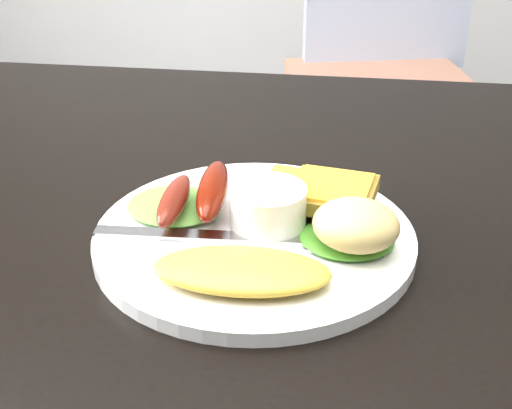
{
  "coord_description": "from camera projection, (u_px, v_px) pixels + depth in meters",
  "views": [
    {
      "loc": [
        0.02,
        -0.54,
        1.06
      ],
      "look_at": [
        -0.05,
        -0.03,
        0.78
      ],
      "focal_mm": 50.0,
      "sensor_mm": 36.0,
      "label": 1
    }
  ],
  "objects": [
    {
      "name": "lettuce_left",
      "position": [
        175.0,
        205.0,
        0.62
      ],
      "size": [
        0.1,
        0.09,
        0.01
      ],
      "primitive_type": "ellipsoid",
      "rotation": [
        0.0,
        0.0,
        -0.18
      ],
      "color": "#4A9832",
      "rests_on": "plate"
    },
    {
      "name": "plate",
      "position": [
        254.0,
        238.0,
        0.59
      ],
      "size": [
        0.26,
        0.26,
        0.01
      ],
      "primitive_type": "cylinder",
      "color": "white",
      "rests_on": "dining_table"
    },
    {
      "name": "ramekin",
      "position": [
        268.0,
        208.0,
        0.58
      ],
      "size": [
        0.08,
        0.08,
        0.04
      ],
      "primitive_type": "cylinder",
      "rotation": [
        0.0,
        0.0,
        -0.33
      ],
      "color": "white",
      "rests_on": "plate"
    },
    {
      "name": "fork",
      "position": [
        200.0,
        236.0,
        0.57
      ],
      "size": [
        0.17,
        0.02,
        0.0
      ],
      "primitive_type": "cube",
      "rotation": [
        0.0,
        0.0,
        0.05
      ],
      "color": "#ADAFB7",
      "rests_on": "plate"
    },
    {
      "name": "toast_a",
      "position": [
        302.0,
        192.0,
        0.63
      ],
      "size": [
        0.08,
        0.08,
        0.01
      ],
      "primitive_type": "cube",
      "rotation": [
        0.0,
        0.0,
        -0.16
      ],
      "color": "brown",
      "rests_on": "plate"
    },
    {
      "name": "person",
      "position": [
        144.0,
        40.0,
        1.04
      ],
      "size": [
        0.65,
        0.53,
        1.55
      ],
      "primitive_type": "imported",
      "rotation": [
        0.0,
        0.0,
        2.82
      ],
      "color": "navy",
      "rests_on": "ground"
    },
    {
      "name": "toast_b",
      "position": [
        332.0,
        193.0,
        0.6
      ],
      "size": [
        0.08,
        0.08,
        0.01
      ],
      "primitive_type": "cube",
      "rotation": [
        0.0,
        0.0,
        -0.17
      ],
      "color": "olive",
      "rests_on": "toast_a"
    },
    {
      "name": "sausage_a",
      "position": [
        174.0,
        200.0,
        0.59
      ],
      "size": [
        0.02,
        0.09,
        0.02
      ],
      "primitive_type": "ellipsoid",
      "rotation": [
        0.0,
        0.0,
        0.0
      ],
      "color": "maroon",
      "rests_on": "lettuce_left"
    },
    {
      "name": "dining_chair",
      "position": [
        384.0,
        92.0,
        1.8
      ],
      "size": [
        0.54,
        0.54,
        0.05
      ],
      "primitive_type": "cube",
      "rotation": [
        0.0,
        0.0,
        0.24
      ],
      "color": "tan",
      "rests_on": "ground"
    },
    {
      "name": "omelette",
      "position": [
        242.0,
        271.0,
        0.52
      ],
      "size": [
        0.13,
        0.07,
        0.02
      ],
      "primitive_type": "ellipsoid",
      "rotation": [
        0.0,
        0.0,
        0.03
      ],
      "color": "gold",
      "rests_on": "plate"
    },
    {
      "name": "sausage_b",
      "position": [
        213.0,
        190.0,
        0.61
      ],
      "size": [
        0.03,
        0.11,
        0.03
      ],
      "primitive_type": "ellipsoid",
      "rotation": [
        0.0,
        0.0,
        0.07
      ],
      "color": "#671A03",
      "rests_on": "lettuce_left"
    },
    {
      "name": "lettuce_right",
      "position": [
        347.0,
        238.0,
        0.57
      ],
      "size": [
        0.08,
        0.07,
        0.01
      ],
      "primitive_type": "ellipsoid",
      "rotation": [
        0.0,
        0.0,
        0.01
      ],
      "color": "#34871A",
      "rests_on": "plate"
    },
    {
      "name": "dining_table",
      "position": [
        314.0,
        241.0,
        0.63
      ],
      "size": [
        1.2,
        0.8,
        0.04
      ],
      "primitive_type": "cube",
      "color": "black",
      "rests_on": "ground"
    },
    {
      "name": "potato_salad",
      "position": [
        356.0,
        225.0,
        0.55
      ],
      "size": [
        0.08,
        0.08,
        0.04
      ],
      "primitive_type": "ellipsoid",
      "rotation": [
        0.0,
        0.0,
        -0.23
      ],
      "color": "beige",
      "rests_on": "lettuce_right"
    }
  ]
}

